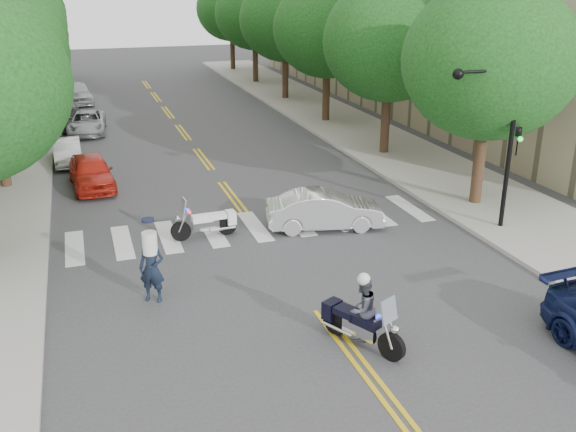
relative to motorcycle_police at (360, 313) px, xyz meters
name	(u,v)px	position (x,y,z in m)	size (l,w,h in m)	color
ground	(319,311)	(-0.32, 1.88, -0.87)	(140.00, 140.00, 0.00)	#38383A
sidewalk_left	(4,144)	(-9.82, 23.88, -0.79)	(5.00, 60.00, 0.15)	#9E9991
sidewalk_right	(336,120)	(9.18, 23.88, -0.79)	(5.00, 60.00, 0.15)	#9E9991
tree_l_2	(2,37)	(-9.12, 23.88, 4.69)	(6.40, 6.40, 8.45)	#382316
tree_l_3	(13,26)	(-9.12, 31.88, 4.69)	(6.40, 6.40, 8.45)	#382316
tree_l_4	(21,18)	(-9.12, 39.88, 4.69)	(6.40, 6.40, 8.45)	#382316
tree_l_5	(26,12)	(-9.12, 47.88, 4.69)	(6.40, 6.40, 8.45)	#382316
tree_r_0	(490,61)	(8.48, 7.88, 4.69)	(6.40, 6.40, 8.45)	#382316
tree_r_1	(390,41)	(8.48, 15.88, 4.69)	(6.40, 6.40, 8.45)	#382316
tree_r_2	(328,28)	(8.48, 23.88, 4.69)	(6.40, 6.40, 8.45)	#382316
tree_r_3	(285,20)	(8.48, 31.88, 4.69)	(6.40, 6.40, 8.45)	#382316
tree_r_4	(255,14)	(8.48, 39.88, 4.69)	(6.40, 6.40, 8.45)	#382316
tree_r_5	(231,9)	(8.48, 47.88, 4.69)	(6.40, 6.40, 8.45)	#382316
traffic_signal_pole	(501,127)	(7.40, 5.38, 2.86)	(2.82, 0.42, 6.00)	black
motorcycle_police	(360,313)	(0.00, 0.00, 0.00)	(1.35, 2.23, 1.95)	black
motorcycle_parked	(210,222)	(-2.03, 7.96, -0.35)	(2.31, 0.58, 1.49)	black
officer_standing	(152,268)	(-4.46, 3.88, 0.11)	(0.71, 0.47, 1.95)	black
convertible	(325,210)	(2.02, 7.47, -0.19)	(1.44, 4.12, 1.36)	silver
parked_car_a	(91,172)	(-5.66, 14.88, -0.16)	(1.66, 4.13, 1.41)	red
parked_car_b	(67,152)	(-6.62, 19.14, -0.28)	(1.23, 3.53, 1.16)	silver
parked_car_c	(87,123)	(-5.52, 25.38, -0.25)	(2.04, 4.43, 1.23)	#929499
parked_car_d	(66,119)	(-6.62, 26.38, -0.17)	(1.96, 4.81, 1.40)	black
parked_car_e	(77,93)	(-5.81, 34.93, -0.12)	(1.76, 4.37, 1.49)	#A1A1A6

